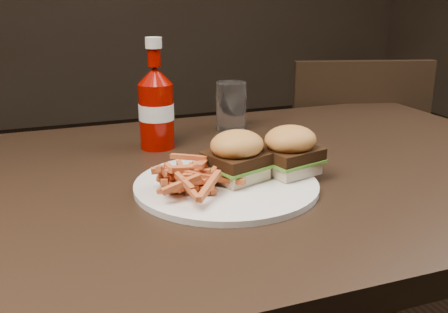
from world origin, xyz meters
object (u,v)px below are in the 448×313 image
object	(u,v)px
dining_table	(247,179)
ketchup_bottle	(157,118)
chair_far	(336,186)
tumbler	(231,106)
plate	(226,185)

from	to	relation	value
dining_table	ketchup_bottle	bearing A→B (deg)	123.21
dining_table	chair_far	world-z (taller)	dining_table
tumbler	chair_far	bearing A→B (deg)	32.62
ketchup_bottle	plate	bearing A→B (deg)	-79.43
dining_table	plate	world-z (taller)	plate
chair_far	tumbler	xyz separation A→B (m)	(-0.50, -0.32, 0.38)
ketchup_bottle	tumbler	xyz separation A→B (m)	(0.19, 0.07, -0.01)
chair_far	tumbler	bearing A→B (deg)	49.42
dining_table	chair_far	size ratio (longest dim) A/B	2.96
dining_table	chair_far	distance (m)	0.86
dining_table	tumbler	xyz separation A→B (m)	(0.07, 0.25, 0.08)
plate	ketchup_bottle	size ratio (longest dim) A/B	2.16
dining_table	plate	xyz separation A→B (m)	(-0.07, -0.08, 0.03)
dining_table	tumbler	world-z (taller)	tumbler
chair_far	ketchup_bottle	world-z (taller)	ketchup_bottle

